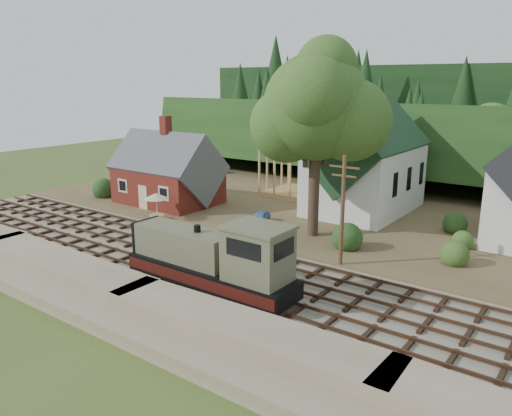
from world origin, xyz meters
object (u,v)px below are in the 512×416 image
Objects in this scene: car_blue at (260,218)px; patio_set at (156,197)px; car_green at (138,195)px; locomotive at (215,260)px.

patio_set is at bearing -169.56° from car_blue.
car_green is 8.37m from patio_set.
patio_set is (-14.41, 8.50, 0.37)m from locomotive.
locomotive is 3.64× the size of car_blue.
car_green is (-21.65, 12.43, -1.16)m from locomotive.
car_blue is at bearing 28.99° from patio_set.
car_blue is 15.60m from car_green.
car_blue is 1.27× the size of patio_set.
car_green is (-15.58, -0.70, 0.08)m from car_blue.
locomotive is 4.63× the size of patio_set.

